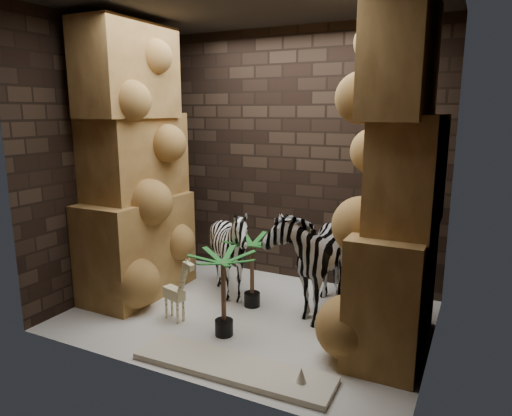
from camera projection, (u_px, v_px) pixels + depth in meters
The scene contains 14 objects.
floor at pixel (248, 315), 4.72m from camera, with size 3.50×3.50×0.00m, color silver.
ceiling at pixel (246, 2), 4.09m from camera, with size 3.50×3.50×0.00m, color #292624.
wall_back at pixel (295, 158), 5.50m from camera, with size 3.50×3.50×0.00m, color #2F2319.
wall_front at pixel (167, 189), 3.31m from camera, with size 3.50×3.50×0.00m, color #2F2319.
wall_left at pixel (109, 161), 5.17m from camera, with size 3.00×3.00×0.00m, color #2F2319.
wall_right at pixel (443, 182), 3.64m from camera, with size 3.00×3.00×0.00m, color #2F2319.
rock_pillar_left at pixel (133, 162), 5.01m from camera, with size 0.68×1.30×3.00m, color #B68B49, non-canonical shape.
rock_pillar_right at pixel (400, 179), 3.79m from camera, with size 0.58×1.25×3.00m, color #B68B49, non-canonical shape.
zebra_right at pixel (312, 247), 4.77m from camera, with size 0.61×1.14×1.35m, color white.
zebra_left at pixel (231, 256), 5.08m from camera, with size 0.86×1.07×0.97m, color white.
giraffe_toy at pixel (174, 286), 4.55m from camera, with size 0.37×0.12×0.71m, color beige, non-canonical shape.
palm_front at pixel (252, 272), 4.86m from camera, with size 0.36×0.36×0.78m, color #125825, non-canonical shape.
palm_back at pixel (224, 294), 4.22m from camera, with size 0.36×0.36×0.81m, color #125825, non-canonical shape.
surfboard at pixel (232, 367), 3.72m from camera, with size 1.68×0.41×0.05m, color beige.
Camera 1 is at (2.03, -3.89, 2.06)m, focal length 32.33 mm.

